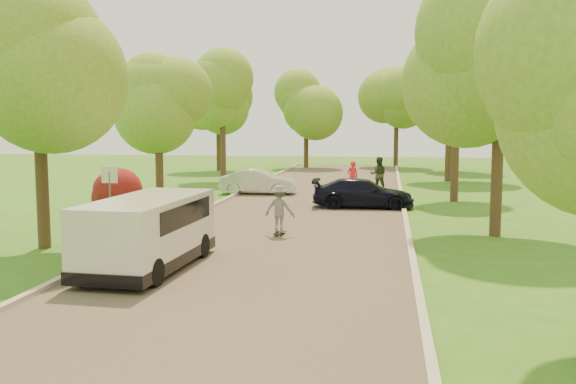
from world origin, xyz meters
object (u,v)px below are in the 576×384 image
Objects in this scene: skateboarder at (280,209)px; person_olive at (378,174)px; person_striped at (352,177)px; silver_sedan at (258,182)px; minivan at (149,232)px; longboard at (280,233)px; street_sign at (110,185)px; dark_sedan at (363,193)px.

skateboarder is 13.64m from person_olive.
silver_sedan is at bearing -2.49° from person_striped.
minivan reaches higher than longboard.
street_sign is 5.79m from skateboarder.
dark_sedan is (8.14, 7.10, -0.94)m from street_sign.
dark_sedan is at bearing 82.17° from person_olive.
minivan is at bearing 179.77° from silver_sedan.
minivan is at bearing 74.15° from longboard.
dark_sedan is 7.46m from longboard.
person_striped reaches higher than silver_sedan.
skateboarder is 0.96× the size of person_striped.
silver_sedan is (-0.57, 16.51, -0.33)m from minivan.
street_sign reaches higher than longboard.
silver_sedan is 4.90m from person_striped.
silver_sedan is (2.73, 11.42, -0.94)m from street_sign.
longboard is 0.79m from skateboarder.
person_olive is at bearing -7.51° from dark_sedan.
person_olive reaches higher than dark_sedan.
skateboarder reaches higher than dark_sedan.
dark_sedan is 2.66× the size of person_striped.
longboard is (3.02, -11.37, -0.54)m from silver_sedan.
minivan reaches higher than skateboarder.
minivan is at bearing 70.94° from person_olive.
longboard is 0.53× the size of skateboarder.
longboard is at bearing 61.90° from person_striped.
skateboarder is (-2.40, -7.05, 0.25)m from dark_sedan.
skateboarder is (5.74, 0.05, -0.69)m from street_sign.
street_sign is 2.66× the size of longboard.
dark_sedan is 2.35× the size of person_olive.
minivan reaches higher than person_striped.
minivan is 18.51m from person_striped.
person_striped is (1.63, 12.92, 0.72)m from longboard.
person_olive is (5.40, 18.46, -0.04)m from minivan.
person_olive is (2.95, 13.32, 0.83)m from longboard.
person_olive is at bearing 76.70° from minivan.
street_sign reaches higher than person_striped.
person_striped is (1.63, 12.92, -0.07)m from skateboarder.
silver_sedan is at bearing 15.31° from person_olive.
person_olive is at bearing 56.96° from street_sign.
dark_sedan is at bearing -99.20° from longboard.
silver_sedan is 6.29m from person_olive.
person_striped is at bearing -73.79° from silver_sedan.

